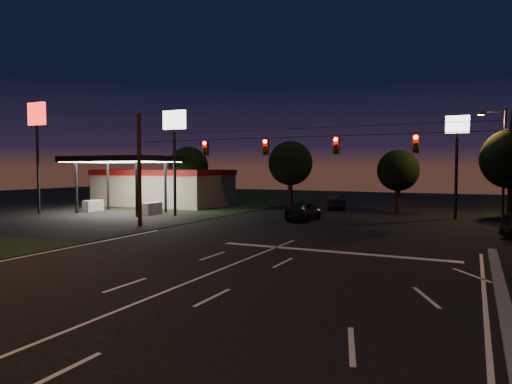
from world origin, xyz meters
The scene contains 16 objects.
ground centered at (0.00, 0.00, 0.00)m, with size 140.00×140.00×0.00m, color black.
cross_street_left centered at (-20.00, 16.00, 0.00)m, with size 20.00×16.00×0.02m, color black.
stop_bar centered at (3.00, 11.50, 0.01)m, with size 12.00×0.50×0.01m, color silver.
utility_pole_left centered at (-12.00, 15.00, 0.00)m, with size 0.28×0.28×8.00m, color black.
signal_span centered at (0.00, 14.96, 5.50)m, with size 24.00×0.40×1.56m.
gas_station centered at (-21.86, 30.39, 2.38)m, with size 14.20×16.10×5.25m.
pole_sign_left_near centered at (-14.00, 22.00, 6.98)m, with size 2.20×0.30×9.10m.
pole_sign_left_far centered at (-26.00, 18.00, 7.61)m, with size 2.00×0.30×10.00m.
pole_sign_right centered at (8.00, 30.00, 6.24)m, with size 1.80×0.30×8.40m.
street_light_right_far centered at (11.24, 32.00, 5.24)m, with size 2.20×0.35×9.00m.
tree_far_a centered at (-17.98, 30.12, 4.26)m, with size 4.20×4.20×6.42m.
tree_far_b centered at (-7.98, 34.13, 4.61)m, with size 4.60×4.60×6.98m.
tree_far_c centered at (3.02, 33.10, 3.90)m, with size 3.80×3.80×5.86m.
tree_far_d centered at (12.02, 31.13, 4.83)m, with size 4.80×4.80×7.30m.
car_oncoming_a centered at (-2.87, 23.74, 0.78)m, with size 1.84×4.58×1.56m, color black.
car_oncoming_b centered at (-3.43, 34.86, 0.78)m, with size 1.65×4.72×1.55m, color black.
Camera 1 is at (9.31, -10.44, 4.16)m, focal length 32.00 mm.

